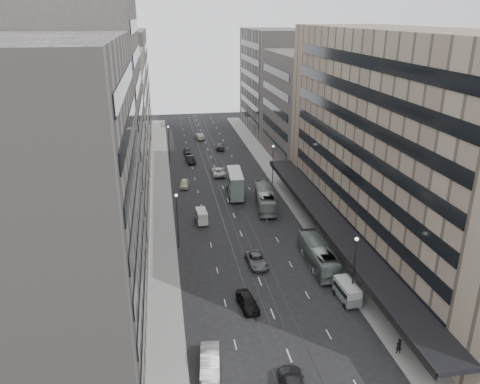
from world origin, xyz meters
TOP-DOWN VIEW (x-y plane):
  - ground at (0.00, 0.00)m, footprint 220.00×220.00m
  - sidewalk_right at (12.00, 37.50)m, footprint 4.00×125.00m
  - sidewalk_left at (-12.00, 37.50)m, footprint 4.00×125.00m
  - department_store at (21.45, 8.00)m, footprint 19.20×60.00m
  - building_right_mid at (21.50, 52.00)m, footprint 15.00×28.00m
  - building_right_far at (21.50, 82.00)m, footprint 15.00×32.00m
  - building_left_a at (-21.50, -8.00)m, footprint 15.00×28.00m
  - building_left_b at (-21.50, 19.00)m, footprint 15.00×26.00m
  - building_left_c at (-21.50, 46.00)m, footprint 15.00×28.00m
  - building_left_d at (-21.50, 79.00)m, footprint 15.00×38.00m
  - lamp_right_near at (9.70, -5.00)m, footprint 0.44×0.44m
  - lamp_right_far at (9.70, 35.00)m, footprint 0.44×0.44m
  - lamp_left_near at (-9.70, 12.00)m, footprint 0.44×0.44m
  - lamp_left_far at (-9.70, 55.00)m, footprint 0.44×0.44m
  - bus_near at (8.50, 3.72)m, footprint 2.88×11.38m
  - bus_far at (5.93, 24.76)m, footprint 4.32×12.14m
  - double_decker at (1.64, 30.86)m, footprint 3.17×8.77m
  - vw_microbus at (9.20, -4.85)m, footprint 2.18×4.40m
  - panel_van at (-5.62, 19.88)m, footprint 1.91×3.63m
  - sedan_0 at (-2.57, -4.29)m, footprint 2.44×4.82m
  - sedan_1 at (-7.93, -13.53)m, footprint 2.38×5.36m
  - sedan_2 at (0.46, 5.18)m, footprint 2.62×5.29m
  - sedan_4 at (-7.42, 37.22)m, footprint 2.27×4.57m
  - sedan_5 at (-5.13, 53.09)m, footprint 2.20×4.90m
  - sedan_6 at (0.11, 43.50)m, footprint 2.73×5.81m
  - sedan_7 at (2.96, 63.56)m, footprint 2.27×5.10m
  - sedan_8 at (-5.43, 60.84)m, footprint 1.66×3.99m
  - sedan_9 at (-1.19, 74.45)m, footprint 2.38×5.15m
  - pedestrian at (10.71, -14.63)m, footprint 0.65×0.46m

SIDE VIEW (x-z plane):
  - ground at x=0.00m, z-range 0.00..0.00m
  - sidewalk_right at x=12.00m, z-range 0.00..0.15m
  - sidewalk_left at x=-12.00m, z-range 0.00..0.15m
  - sedan_8 at x=-5.43m, z-range 0.00..1.35m
  - sedan_2 at x=0.46m, z-range 0.00..1.44m
  - sedan_7 at x=2.96m, z-range 0.00..1.46m
  - sedan_4 at x=-7.42m, z-range 0.00..1.50m
  - sedan_5 at x=-5.13m, z-range 0.00..1.56m
  - sedan_0 at x=-2.57m, z-range 0.00..1.58m
  - sedan_6 at x=0.11m, z-range 0.00..1.61m
  - sedan_9 at x=-1.19m, z-range 0.00..1.64m
  - sedan_1 at x=-7.93m, z-range 0.00..1.71m
  - pedestrian at x=10.71m, z-range 0.15..1.85m
  - panel_van at x=-5.62m, z-range 0.11..2.35m
  - vw_microbus at x=9.20m, z-range 0.13..2.46m
  - bus_near at x=8.50m, z-range 0.00..3.15m
  - bus_far at x=5.93m, z-range 0.00..3.31m
  - double_decker at x=1.64m, z-range 0.19..4.90m
  - lamp_right_near at x=9.70m, z-range 1.04..9.36m
  - lamp_right_far at x=9.70m, z-range 1.04..9.36m
  - lamp_left_near at x=-9.70m, z-range 1.04..9.36m
  - lamp_left_far at x=-9.70m, z-range 1.04..9.36m
  - building_right_mid at x=21.50m, z-range 0.00..24.00m
  - building_left_c at x=-21.50m, z-range 0.00..25.00m
  - building_right_far at x=21.50m, z-range 0.00..28.00m
  - building_left_d at x=-21.50m, z-range 0.00..28.00m
  - department_store at x=21.45m, z-range -0.05..29.95m
  - building_left_a at x=-21.50m, z-range 0.00..30.00m
  - building_left_b at x=-21.50m, z-range 0.00..34.00m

